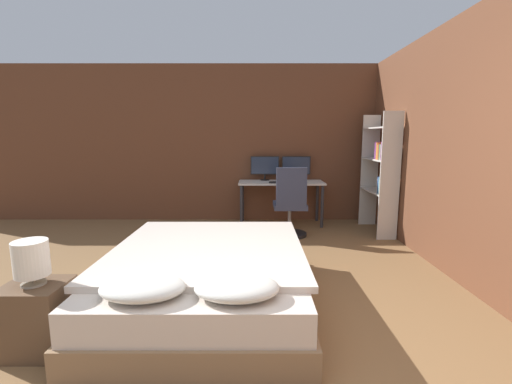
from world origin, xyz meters
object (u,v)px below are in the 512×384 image
bookshelf (382,167)px  bed (208,277)px  office_chair (290,208)px  monitor_left (265,166)px  desk (281,187)px  computer_mouse (300,182)px  monitor_right (296,166)px  nightstand (38,318)px  keyboard (282,182)px  bedside_lamp (31,259)px

bookshelf → bed: bearing=-135.4°
office_chair → bed: bearing=-113.8°
monitor_left → desk: bearing=-33.5°
monitor_left → computer_mouse: monitor_left is taller
bed → desk: size_ratio=1.47×
desk → monitor_right: size_ratio=2.89×
computer_mouse → office_chair: 0.69m
bed → monitor_left: 3.17m
desk → monitor_left: size_ratio=2.89×
nightstand → bookshelf: size_ratio=0.27×
bed → keyboard: keyboard is taller
bed → bookshelf: bearing=44.6°
monitor_right → keyboard: size_ratio=1.17×
desk → monitor_left: (-0.27, 0.18, 0.34)m
keyboard → computer_mouse: size_ratio=5.99×
nightstand → monitor_left: monitor_left is taller
bed → computer_mouse: size_ratio=29.75×
bed → desk: 3.00m
bed → office_chair: 2.31m
monitor_right → office_chair: monitor_right is taller
desk → bookshelf: bearing=-21.0°
nightstand → monitor_right: bearing=59.3°
bedside_lamp → keyboard: bedside_lamp is taller
bedside_lamp → office_chair: size_ratio=0.29×
bed → monitor_left: bearing=79.2°
bed → nightstand: bearing=-148.4°
monitor_left → bookshelf: bookshelf is taller
bed → monitor_left: size_ratio=4.24×
keyboard → office_chair: office_chair is taller
bed → nightstand: (-1.08, -0.66, -0.01)m
desk → office_chair: 0.78m
bedside_lamp → desk: size_ratio=0.21×
keyboard → monitor_left: bearing=127.3°
bed → office_chair: bearing=66.2°
nightstand → bedside_lamp: (-0.00, 0.00, 0.42)m
nightstand → keyboard: (1.93, 3.34, 0.50)m
monitor_right → computer_mouse: 0.42m
monitor_right → monitor_left: bearing=180.0°
bed → bedside_lamp: bedside_lamp is taller
nightstand → bookshelf: 4.57m
monitor_left → monitor_right: same height
desk → bookshelf: (1.47, -0.56, 0.40)m
desk → keyboard: (0.00, -0.18, 0.11)m
keyboard → bookshelf: bookshelf is taller
monitor_left → monitor_right: size_ratio=1.00×
monitor_left → bookshelf: 1.89m
monitor_left → office_chair: (0.35, -0.92, -0.54)m
keyboard → bed: bearing=-107.6°
desk → bookshelf: 1.63m
monitor_right → keyboard: 0.50m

